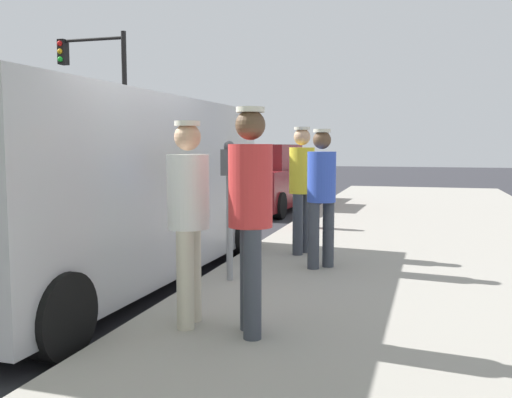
# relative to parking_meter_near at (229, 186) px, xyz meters

# --- Properties ---
(ground_plane) EXTENTS (80.00, 80.00, 0.00)m
(ground_plane) POSITION_rel_parking_meter_near_xyz_m (-1.35, -0.99, -1.18)
(ground_plane) COLOR #2D2D33
(sidewalk_slab) EXTENTS (5.00, 32.00, 0.15)m
(sidewalk_slab) POSITION_rel_parking_meter_near_xyz_m (2.15, -0.99, -1.11)
(sidewalk_slab) COLOR #9E998E
(sidewalk_slab) RESTS_ON ground
(parking_meter_near) EXTENTS (0.14, 0.18, 1.52)m
(parking_meter_near) POSITION_rel_parking_meter_near_xyz_m (0.00, 0.00, 0.00)
(parking_meter_near) COLOR gray
(parking_meter_near) RESTS_ON sidewalk_slab
(pedestrian_in_white) EXTENTS (0.34, 0.36, 1.66)m
(pedestrian_in_white) POSITION_rel_parking_meter_near_xyz_m (0.18, -1.56, -0.08)
(pedestrian_in_white) COLOR beige
(pedestrian_in_white) RESTS_ON sidewalk_slab
(pedestrian_in_blue) EXTENTS (0.34, 0.34, 1.66)m
(pedestrian_in_blue) POSITION_rel_parking_meter_near_xyz_m (0.86, 0.88, -0.08)
(pedestrian_in_blue) COLOR #383D47
(pedestrian_in_blue) RESTS_ON sidewalk_slab
(pedestrian_in_yellow) EXTENTS (0.34, 0.35, 1.72)m
(pedestrian_in_yellow) POSITION_rel_parking_meter_near_xyz_m (0.46, 1.70, -0.04)
(pedestrian_in_yellow) COLOR #383D47
(pedestrian_in_yellow) RESTS_ON sidewalk_slab
(pedestrian_in_red) EXTENTS (0.34, 0.34, 1.76)m
(pedestrian_in_red) POSITION_rel_parking_meter_near_xyz_m (0.73, -1.64, -0.02)
(pedestrian_in_red) COLOR #383D47
(pedestrian_in_red) RESTS_ON sidewalk_slab
(parked_van) EXTENTS (2.25, 5.25, 2.15)m
(parked_van) POSITION_rel_parking_meter_near_xyz_m (-1.50, -0.10, -0.03)
(parked_van) COLOR #BCBCC1
(parked_van) RESTS_ON ground
(parked_sedan_ahead) EXTENTS (2.08, 4.46, 1.65)m
(parked_sedan_ahead) POSITION_rel_parking_meter_near_xyz_m (-1.76, 7.87, -0.43)
(parked_sedan_ahead) COLOR maroon
(parked_sedan_ahead) RESTS_ON ground
(traffic_light_corner) EXTENTS (2.48, 0.42, 5.20)m
(traffic_light_corner) POSITION_rel_parking_meter_near_xyz_m (-7.85, 10.35, 2.34)
(traffic_light_corner) COLOR black
(traffic_light_corner) RESTS_ON ground
(fire_hydrant) EXTENTS (0.24, 0.24, 0.86)m
(fire_hydrant) POSITION_rel_parking_meter_near_xyz_m (0.10, 4.13, -0.61)
(fire_hydrant) COLOR red
(fire_hydrant) RESTS_ON sidewalk_slab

